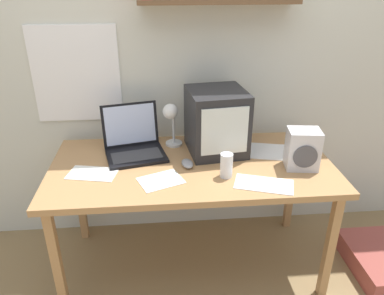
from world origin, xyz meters
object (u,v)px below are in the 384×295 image
space_heater (303,149)px  computer_mouse (187,164)px  loose_paper_near_laptop (268,151)px  printed_handout (161,181)px  crt_monitor (216,121)px  loose_paper_near_monitor (93,173)px  laptop (134,142)px  juice_glass (226,166)px  open_notebook (264,184)px  corner_desk (192,173)px  desk_lamp (171,118)px

space_heater → computer_mouse: space_heater is taller
loose_paper_near_laptop → printed_handout: same height
crt_monitor → computer_mouse: 0.31m
printed_handout → loose_paper_near_monitor: (-0.36, 0.11, 0.00)m
laptop → juice_glass: laptop is taller
loose_paper_near_laptop → printed_handout: 0.70m
laptop → open_notebook: bearing=-45.4°
loose_paper_near_laptop → loose_paper_near_monitor: bearing=-170.1°
crt_monitor → space_heater: bearing=-36.8°
loose_paper_near_laptop → juice_glass: bearing=-138.3°
corner_desk → juice_glass: juice_glass is taller
crt_monitor → loose_paper_near_monitor: crt_monitor is taller
space_heater → printed_handout: size_ratio=0.84×
juice_glass → open_notebook: bearing=-29.0°
loose_paper_near_laptop → printed_handout: bearing=-156.3°
space_heater → open_notebook: 0.31m
corner_desk → crt_monitor: 0.33m
laptop → desk_lamp: bearing=-1.2°
corner_desk → computer_mouse: bearing=-136.9°
printed_handout → loose_paper_near_monitor: size_ratio=0.93×
crt_monitor → printed_handout: crt_monitor is taller
corner_desk → desk_lamp: (-0.10, 0.22, 0.25)m
printed_handout → loose_paper_near_monitor: same height
juice_glass → space_heater: (0.42, 0.06, 0.05)m
crt_monitor → printed_handout: (-0.33, -0.33, -0.18)m
desk_lamp → loose_paper_near_laptop: desk_lamp is taller
juice_glass → printed_handout: 0.35m
printed_handout → open_notebook: 0.52m
space_heater → printed_handout: bearing=-166.5°
printed_handout → loose_paper_near_monitor: 0.38m
computer_mouse → corner_desk: bearing=43.1°
computer_mouse → printed_handout: bearing=-135.5°
desk_lamp → printed_handout: 0.44m
desk_lamp → printed_handout: (-0.07, -0.39, -0.19)m
corner_desk → desk_lamp: bearing=115.2°
loose_paper_near_laptop → open_notebook: same height
printed_handout → corner_desk: bearing=44.3°
computer_mouse → open_notebook: bearing=-31.6°
desk_lamp → loose_paper_near_monitor: size_ratio=1.01×
loose_paper_near_laptop → loose_paper_near_monitor: size_ratio=1.13×
juice_glass → open_notebook: (0.18, -0.10, -0.06)m
desk_lamp → juice_glass: desk_lamp is taller
printed_handout → juice_glass: bearing=2.7°
crt_monitor → loose_paper_near_laptop: 0.36m
corner_desk → loose_paper_near_monitor: size_ratio=5.61×
crt_monitor → loose_paper_near_monitor: (-0.69, -0.22, -0.18)m
laptop → desk_lamp: 0.26m
laptop → printed_handout: laptop is taller
space_heater → loose_paper_near_monitor: bearing=-173.8°
corner_desk → loose_paper_near_laptop: size_ratio=4.98×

